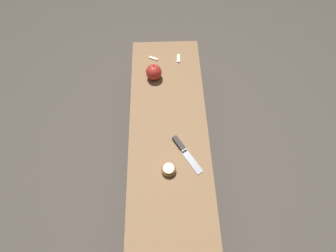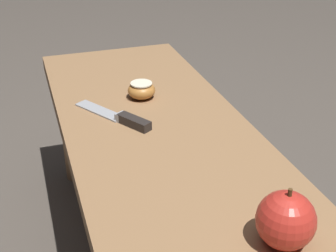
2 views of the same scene
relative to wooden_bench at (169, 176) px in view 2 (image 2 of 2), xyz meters
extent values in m
cube|color=olive|center=(0.00, 0.00, 0.06)|extent=(1.20, 0.39, 0.04)
cylinder|color=olive|center=(-0.54, -0.14, -0.14)|extent=(0.07, 0.07, 0.36)
cylinder|color=olive|center=(-0.54, 0.14, -0.14)|extent=(0.07, 0.07, 0.36)
cube|color=#9EA0A5|center=(-0.19, -0.10, 0.08)|extent=(0.13, 0.10, 0.00)
cube|color=#9EA0A5|center=(-0.13, -0.07, 0.09)|extent=(0.02, 0.03, 0.02)
cube|color=#282321|center=(-0.10, -0.05, 0.09)|extent=(0.08, 0.06, 0.02)
sphere|color=red|center=(0.32, 0.07, 0.12)|extent=(0.09, 0.09, 0.09)
cylinder|color=#4C3319|center=(0.32, 0.07, 0.17)|extent=(0.01, 0.01, 0.02)
ellipsoid|color=#B27233|center=(-0.23, 0.01, 0.10)|extent=(0.07, 0.07, 0.04)
cylinder|color=beige|center=(-0.23, 0.01, 0.11)|extent=(0.05, 0.05, 0.00)
camera|label=1|loc=(-0.64, 0.02, 1.23)|focal=28.00mm
camera|label=2|loc=(0.77, -0.25, 0.55)|focal=50.00mm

